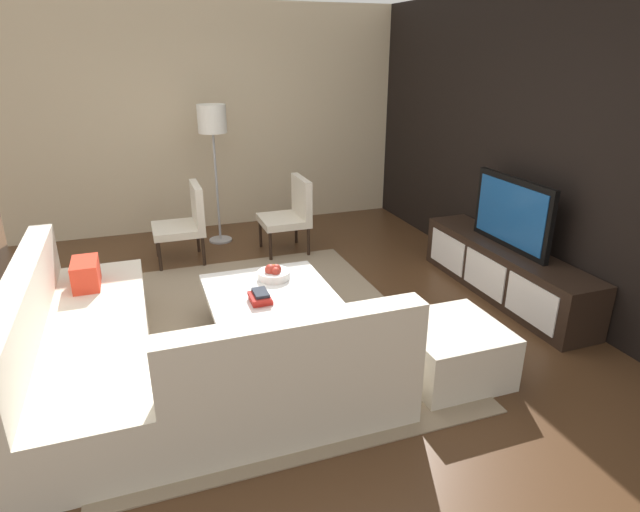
# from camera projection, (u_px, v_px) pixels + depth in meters

# --- Properties ---
(ground_plane) EXTENTS (14.00, 14.00, 0.00)m
(ground_plane) POSITION_uv_depth(u_px,v_px,m) (261.00, 336.00, 4.39)
(ground_plane) COLOR #4C301C
(feature_wall_back) EXTENTS (6.40, 0.12, 2.80)m
(feature_wall_back) POSITION_uv_depth(u_px,v_px,m) (548.00, 149.00, 4.72)
(feature_wall_back) COLOR black
(feature_wall_back) RESTS_ON ground
(side_wall_left) EXTENTS (0.12, 5.20, 2.80)m
(side_wall_left) POSITION_uv_depth(u_px,v_px,m) (213.00, 119.00, 6.75)
(side_wall_left) COLOR beige
(side_wall_left) RESTS_ON ground
(area_rug) EXTENTS (3.23, 2.59, 0.01)m
(area_rug) POSITION_uv_depth(u_px,v_px,m) (258.00, 330.00, 4.48)
(area_rug) COLOR gray
(area_rug) RESTS_ON ground
(media_console) EXTENTS (2.09, 0.46, 0.50)m
(media_console) POSITION_uv_depth(u_px,v_px,m) (504.00, 271.00, 5.05)
(media_console) COLOR black
(media_console) RESTS_ON ground
(television) EXTENTS (1.01, 0.06, 0.66)m
(television) POSITION_uv_depth(u_px,v_px,m) (512.00, 213.00, 4.83)
(television) COLOR black
(television) RESTS_ON media_console
(sectional_couch) EXTENTS (2.43, 2.43, 0.85)m
(sectional_couch) POSITION_uv_depth(u_px,v_px,m) (155.00, 357.00, 3.56)
(sectional_couch) COLOR beige
(sectional_couch) RESTS_ON ground
(coffee_table) EXTENTS (0.96, 1.01, 0.38)m
(coffee_table) POSITION_uv_depth(u_px,v_px,m) (269.00, 308.00, 4.44)
(coffee_table) COLOR black
(coffee_table) RESTS_ON ground
(accent_chair_near) EXTENTS (0.56, 0.54, 0.87)m
(accent_chair_near) POSITION_uv_depth(u_px,v_px,m) (186.00, 219.00, 5.82)
(accent_chair_near) COLOR black
(accent_chair_near) RESTS_ON ground
(floor_lamp) EXTENTS (0.33, 0.33, 1.65)m
(floor_lamp) POSITION_uv_depth(u_px,v_px,m) (212.00, 127.00, 6.09)
(floor_lamp) COLOR #A5A5AA
(floor_lamp) RESTS_ON ground
(ottoman) EXTENTS (0.70, 0.70, 0.40)m
(ottoman) POSITION_uv_depth(u_px,v_px,m) (451.00, 351.00, 3.81)
(ottoman) COLOR beige
(ottoman) RESTS_ON ground
(fruit_bowl) EXTENTS (0.28, 0.28, 0.14)m
(fruit_bowl) POSITION_uv_depth(u_px,v_px,m) (274.00, 273.00, 4.54)
(fruit_bowl) COLOR silver
(fruit_bowl) RESTS_ON coffee_table
(accent_chair_far) EXTENTS (0.56, 0.53, 0.87)m
(accent_chair_far) POSITION_uv_depth(u_px,v_px,m) (291.00, 211.00, 6.11)
(accent_chair_far) COLOR black
(accent_chair_far) RESTS_ON ground
(book_stack) EXTENTS (0.21, 0.16, 0.09)m
(book_stack) POSITION_uv_depth(u_px,v_px,m) (260.00, 297.00, 4.12)
(book_stack) COLOR maroon
(book_stack) RESTS_ON coffee_table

